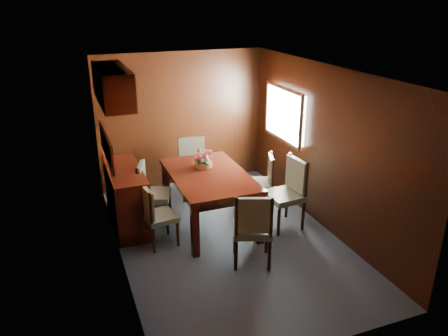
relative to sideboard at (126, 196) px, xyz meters
name	(u,v)px	position (x,y,z in m)	size (l,w,h in m)	color
ground	(228,239)	(1.25, -1.00, -0.45)	(4.50, 4.50, 0.00)	#323C45
room_shell	(212,125)	(1.15, -0.67, 1.18)	(3.06, 4.52, 2.41)	black
sideboard	(126,196)	(0.00, 0.00, 0.00)	(0.48, 1.40, 0.90)	black
dining_table	(209,181)	(1.17, -0.44, 0.25)	(1.10, 1.75, 0.82)	black
chair_left_near	(155,213)	(0.27, -0.77, 0.05)	(0.46, 0.48, 0.90)	black
chair_left_far	(150,190)	(0.34, -0.11, 0.10)	(0.58, 0.59, 0.99)	black
chair_right_near	(289,189)	(2.25, -0.92, 0.15)	(0.53, 0.55, 1.08)	black
chair_right_far	(264,179)	(2.17, -0.26, 0.06)	(0.55, 0.56, 0.92)	black
chair_head	(253,226)	(1.31, -1.70, 0.12)	(0.62, 0.61, 1.03)	black
chair_foot	(193,163)	(1.26, 0.66, 0.12)	(0.55, 0.53, 1.03)	black
flower_centerpiece	(203,158)	(1.18, -0.15, 0.51)	(0.29, 0.29, 0.29)	#A56132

